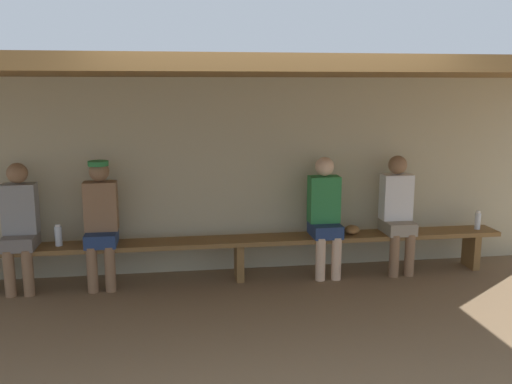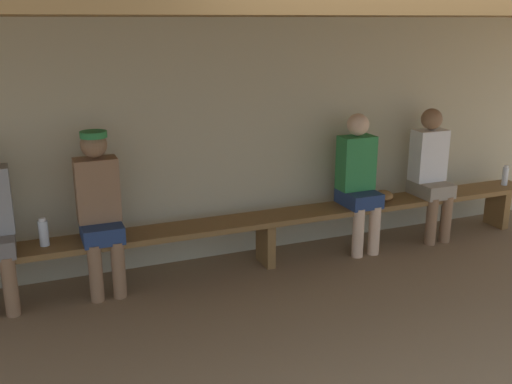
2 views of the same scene
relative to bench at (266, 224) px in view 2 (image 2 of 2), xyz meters
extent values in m
plane|color=brown|center=(0.00, -1.55, -0.39)|extent=(24.00, 24.00, 0.00)
cube|color=#B7AD8C|center=(0.00, 0.45, 0.71)|extent=(8.00, 0.20, 2.20)
cube|color=brown|center=(0.00, -0.85, 1.87)|extent=(8.00, 2.80, 0.12)
cube|color=brown|center=(0.00, 0.00, 0.05)|extent=(6.00, 0.36, 0.05)
cube|color=brown|center=(0.00, 0.00, -0.18)|extent=(0.08, 0.29, 0.41)
cube|color=brown|center=(2.75, 0.00, -0.18)|extent=(0.08, 0.29, 0.41)
cube|color=gray|center=(1.82, -0.02, 0.14)|extent=(0.32, 0.40, 0.14)
cylinder|color=#8C6647|center=(1.73, -0.18, -0.15)|extent=(0.11, 0.11, 0.48)
cylinder|color=#8C6647|center=(1.91, -0.18, -0.15)|extent=(0.11, 0.11, 0.48)
cube|color=white|center=(1.82, 0.06, 0.47)|extent=(0.34, 0.20, 0.52)
sphere|color=#8C6647|center=(1.82, 0.06, 0.84)|extent=(0.21, 0.21, 0.21)
cylinder|color=#8C6647|center=(-2.18, -0.18, -0.15)|extent=(0.11, 0.11, 0.48)
cube|color=navy|center=(-1.46, -0.02, 0.14)|extent=(0.32, 0.40, 0.14)
cylinder|color=#8C6647|center=(-1.55, -0.18, -0.15)|extent=(0.11, 0.11, 0.48)
cylinder|color=#8C6647|center=(-1.37, -0.18, -0.15)|extent=(0.11, 0.11, 0.48)
cube|color=#8C6647|center=(-1.46, 0.06, 0.47)|extent=(0.34, 0.20, 0.52)
sphere|color=#8C6647|center=(-1.46, 0.06, 0.84)|extent=(0.21, 0.21, 0.21)
cylinder|color=#2D8442|center=(-1.46, 0.02, 0.93)|extent=(0.21, 0.21, 0.05)
cube|color=navy|center=(0.97, -0.02, 0.14)|extent=(0.32, 0.40, 0.14)
cylinder|color=beige|center=(0.88, -0.18, -0.15)|extent=(0.11, 0.11, 0.48)
cylinder|color=beige|center=(1.06, -0.18, -0.15)|extent=(0.11, 0.11, 0.48)
cube|color=#2D8442|center=(0.97, 0.06, 0.47)|extent=(0.34, 0.20, 0.52)
sphere|color=beige|center=(0.97, 0.06, 0.84)|extent=(0.21, 0.21, 0.21)
cylinder|color=silver|center=(2.80, 0.00, 0.17)|extent=(0.06, 0.06, 0.19)
cylinder|color=white|center=(2.80, 0.00, 0.28)|extent=(0.05, 0.05, 0.02)
cylinder|color=silver|center=(-1.90, 0.01, 0.18)|extent=(0.08, 0.08, 0.21)
cylinder|color=white|center=(-1.90, 0.01, 0.29)|extent=(0.05, 0.05, 0.02)
ellipsoid|color=olive|center=(1.29, 0.03, 0.12)|extent=(0.26, 0.29, 0.09)
camera|label=1|loc=(-0.70, -5.87, 1.73)|focal=39.21mm
camera|label=2|loc=(-1.97, -4.61, 1.80)|focal=40.90mm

